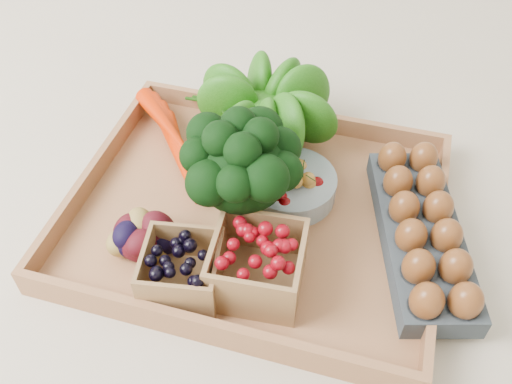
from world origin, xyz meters
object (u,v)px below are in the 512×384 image
(tray, at_px, (256,215))
(cherry_bowl, at_px, (291,186))
(egg_carton, at_px, (420,236))
(broccoli, at_px, (242,187))

(tray, height_order, cherry_bowl, cherry_bowl)
(cherry_bowl, xyz_separation_m, egg_carton, (0.20, -0.04, -0.00))
(tray, bearing_deg, broccoli, -131.06)
(tray, distance_m, broccoli, 0.08)
(egg_carton, bearing_deg, cherry_bowl, 151.45)
(egg_carton, bearing_deg, broccoli, 169.24)
(tray, xyz_separation_m, cherry_bowl, (0.04, 0.05, 0.03))
(broccoli, xyz_separation_m, egg_carton, (0.26, 0.03, -0.05))
(tray, relative_size, broccoli, 3.14)
(tray, height_order, broccoli, broccoli)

